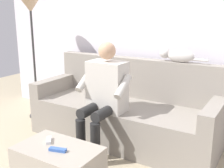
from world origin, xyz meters
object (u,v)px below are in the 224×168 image
(cat_on_backrest, at_px, (176,55))
(remote_white, at_px, (49,140))
(couch, at_px, (125,114))
(floor_lamp, at_px, (31,14))
(person_solo_seated, at_px, (104,92))
(remote_blue, at_px, (58,150))
(coffee_table, at_px, (59,168))

(cat_on_backrest, relative_size, remote_white, 4.40)
(couch, distance_m, floor_lamp, 1.85)
(person_solo_seated, relative_size, cat_on_backrest, 2.15)
(person_solo_seated, height_order, remote_white, person_solo_seated)
(couch, height_order, floor_lamp, floor_lamp)
(couch, bearing_deg, remote_blue, 91.91)
(cat_on_backrest, bearing_deg, remote_blue, 73.25)
(floor_lamp, bearing_deg, couch, -178.93)
(couch, height_order, person_solo_seated, person_solo_seated)
(couch, height_order, coffee_table, couch)
(remote_blue, bearing_deg, remote_white, -41.69)
(cat_on_backrest, xyz_separation_m, remote_blue, (0.46, 1.51, -0.62))
(couch, distance_m, cat_on_backrest, 0.91)
(remote_blue, xyz_separation_m, floor_lamp, (1.49, -1.20, 1.06))
(coffee_table, distance_m, remote_blue, 0.21)
(cat_on_backrest, height_order, remote_blue, cat_on_backrest)
(remote_blue, bearing_deg, cat_on_backrest, -122.39)
(remote_blue, bearing_deg, floor_lamp, -54.54)
(coffee_table, relative_size, remote_white, 5.61)
(person_solo_seated, bearing_deg, floor_lamp, -14.95)
(remote_white, bearing_deg, remote_blue, -155.24)
(couch, distance_m, person_solo_seated, 0.54)
(floor_lamp, bearing_deg, person_solo_seated, 165.05)
(couch, height_order, remote_white, couch)
(person_solo_seated, bearing_deg, remote_blue, 95.30)
(remote_white, height_order, remote_blue, same)
(coffee_table, bearing_deg, cat_on_backrest, -108.65)
(coffee_table, xyz_separation_m, person_solo_seated, (0.04, -0.78, 0.48))
(couch, distance_m, remote_blue, 1.23)
(person_solo_seated, relative_size, remote_blue, 8.21)
(cat_on_backrest, xyz_separation_m, remote_white, (0.64, 1.42, -0.62))
(couch, height_order, remote_blue, couch)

